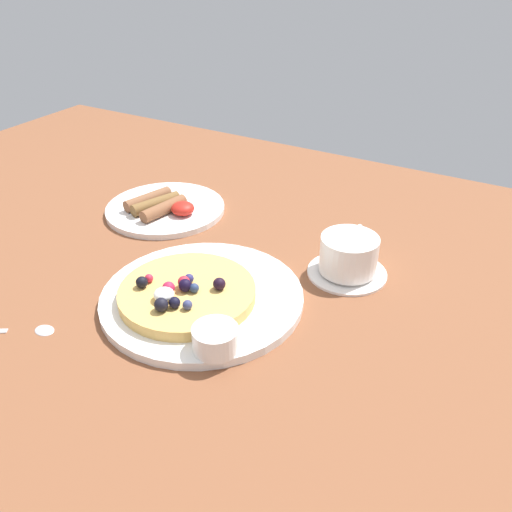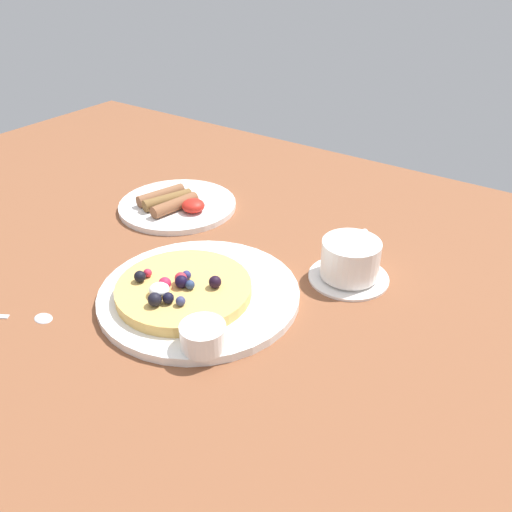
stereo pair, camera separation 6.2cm
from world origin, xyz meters
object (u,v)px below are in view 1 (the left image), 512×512
Objects in this scene: pancake_plate at (202,297)px; breakfast_plate at (166,209)px; coffee_cup at (349,253)px; teaspoon at (16,330)px; syrup_ramekin at (215,338)px; coffee_saucer at (347,272)px.

breakfast_plate is at bearing 137.94° from pancake_plate.
coffee_cup is 0.83× the size of teaspoon.
syrup_ramekin is 27.01cm from coffee_cup.
syrup_ramekin reaches higher than teaspoon.
pancake_plate is at bearing 132.84° from syrup_ramekin.
syrup_ramekin is 26.98cm from coffee_saucer.
coffee_saucer is at bearing -83.59° from coffee_cup.
coffee_saucer is 3.33cm from coffee_cup.
breakfast_plate is at bearing 175.22° from coffee_saucer.
coffee_saucer is at bearing 46.54° from teaspoon.
breakfast_plate reaches higher than coffee_saucer.
teaspoon is (-33.22, -35.21, -3.49)cm from coffee_cup.
breakfast_plate is 38.05cm from coffee_cup.
coffee_saucer is 0.87× the size of teaspoon.
coffee_cup is (7.22, 26.01, 0.84)cm from syrup_ramekin.
teaspoon is (-33.24, -35.07, -0.17)cm from coffee_saucer.
teaspoon is (4.57, -38.23, -0.30)cm from breakfast_plate.
syrup_ramekin reaches higher than pancake_plate.
syrup_ramekin is 0.26× the size of breakfast_plate.
pancake_plate is 2.37× the size of coffee_saucer.
syrup_ramekin is at bearing -43.52° from breakfast_plate.
pancake_plate reaches higher than teaspoon.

